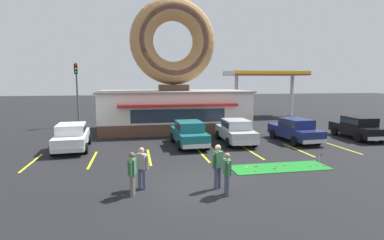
% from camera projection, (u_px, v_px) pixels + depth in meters
% --- Properties ---
extents(ground_plane, '(160.00, 160.00, 0.00)m').
position_uv_depth(ground_plane, '(200.00, 186.00, 11.99)').
color(ground_plane, black).
extents(donut_shop_building, '(12.30, 6.75, 10.96)m').
position_uv_depth(donut_shop_building, '(173.00, 86.00, 25.23)').
color(donut_shop_building, brown).
rests_on(donut_shop_building, ground).
extents(putting_mat, '(4.78, 1.59, 0.03)m').
position_uv_depth(putting_mat, '(280.00, 167.00, 14.46)').
color(putting_mat, '#197523').
rests_on(putting_mat, ground).
extents(mini_donut_near_left, '(0.13, 0.13, 0.04)m').
position_uv_depth(mini_donut_near_left, '(256.00, 166.00, 14.56)').
color(mini_donut_near_left, brown).
rests_on(mini_donut_near_left, putting_mat).
extents(mini_donut_near_right, '(0.13, 0.13, 0.04)m').
position_uv_depth(mini_donut_near_right, '(284.00, 165.00, 14.80)').
color(mini_donut_near_right, '#A5724C').
rests_on(mini_donut_near_right, putting_mat).
extents(mini_donut_mid_left, '(0.13, 0.13, 0.04)m').
position_uv_depth(mini_donut_mid_left, '(311.00, 166.00, 14.60)').
color(mini_donut_mid_left, '#A5724C').
rests_on(mini_donut_mid_left, putting_mat).
extents(mini_donut_mid_centre, '(0.13, 0.13, 0.04)m').
position_uv_depth(mini_donut_mid_centre, '(324.00, 166.00, 14.66)').
color(mini_donut_mid_centre, '#A5724C').
rests_on(mini_donut_mid_centre, putting_mat).
extents(mini_donut_mid_right, '(0.13, 0.13, 0.04)m').
position_uv_depth(mini_donut_mid_right, '(232.00, 165.00, 14.69)').
color(mini_donut_mid_right, '#D8667F').
rests_on(mini_donut_mid_right, putting_mat).
extents(mini_donut_far_left, '(0.13, 0.13, 0.04)m').
position_uv_depth(mini_donut_far_left, '(255.00, 171.00, 13.84)').
color(mini_donut_far_left, '#A5724C').
rests_on(mini_donut_far_left, putting_mat).
extents(mini_donut_far_centre, '(0.13, 0.13, 0.04)m').
position_uv_depth(mini_donut_far_centre, '(246.00, 167.00, 14.37)').
color(mini_donut_far_centre, '#E5C666').
rests_on(mini_donut_far_centre, putting_mat).
extents(mini_donut_far_right, '(0.13, 0.13, 0.04)m').
position_uv_depth(mini_donut_far_right, '(276.00, 166.00, 14.57)').
color(mini_donut_far_right, '#D17F47').
rests_on(mini_donut_far_right, putting_mat).
extents(mini_donut_extra, '(0.13, 0.13, 0.04)m').
position_uv_depth(mini_donut_extra, '(275.00, 168.00, 14.19)').
color(mini_donut_extra, brown).
rests_on(mini_donut_extra, putting_mat).
extents(golf_ball, '(0.04, 0.04, 0.04)m').
position_uv_depth(golf_ball, '(250.00, 167.00, 14.35)').
color(golf_ball, white).
rests_on(golf_ball, putting_mat).
extents(putting_flag_pin, '(0.13, 0.01, 0.55)m').
position_uv_depth(putting_flag_pin, '(320.00, 157.00, 14.83)').
color(putting_flag_pin, silver).
rests_on(putting_flag_pin, putting_mat).
extents(car_black, '(2.20, 4.66, 1.60)m').
position_uv_depth(car_black, '(358.00, 127.00, 21.68)').
color(car_black, black).
rests_on(car_black, ground).
extents(car_navy, '(2.16, 4.65, 1.60)m').
position_uv_depth(car_navy, '(295.00, 129.00, 20.63)').
color(car_navy, navy).
rests_on(car_navy, ground).
extents(car_white, '(2.21, 4.67, 1.60)m').
position_uv_depth(car_white, '(72.00, 136.00, 18.18)').
color(car_white, silver).
rests_on(car_white, ground).
extents(car_silver, '(2.12, 4.63, 1.60)m').
position_uv_depth(car_silver, '(236.00, 130.00, 20.16)').
color(car_silver, '#B2B5BA').
rests_on(car_silver, ground).
extents(car_teal, '(2.07, 4.60, 1.60)m').
position_uv_depth(car_teal, '(189.00, 132.00, 19.31)').
color(car_teal, '#196066').
rests_on(car_teal, ground).
extents(pedestrian_blue_sweater_man, '(0.51, 0.41, 1.65)m').
position_uv_depth(pedestrian_blue_sweater_man, '(142.00, 166.00, 11.52)').
color(pedestrian_blue_sweater_man, '#474C66').
rests_on(pedestrian_blue_sweater_man, ground).
extents(pedestrian_hooded_kid, '(0.28, 0.59, 1.58)m').
position_uv_depth(pedestrian_hooded_kid, '(227.00, 172.00, 10.91)').
color(pedestrian_hooded_kid, '#474C66').
rests_on(pedestrian_hooded_kid, ground).
extents(pedestrian_leather_jacket_man, '(0.32, 0.58, 1.62)m').
position_uv_depth(pedestrian_leather_jacket_man, '(132.00, 172.00, 10.87)').
color(pedestrian_leather_jacket_man, slate).
rests_on(pedestrian_leather_jacket_man, ground).
extents(pedestrian_clipboard_woman, '(0.52, 0.40, 1.74)m').
position_uv_depth(pedestrian_clipboard_woman, '(218.00, 164.00, 11.55)').
color(pedestrian_clipboard_woman, '#474C66').
rests_on(pedestrian_clipboard_woman, ground).
extents(trash_bin, '(0.57, 0.57, 0.97)m').
position_uv_depth(trash_bin, '(245.00, 128.00, 23.51)').
color(trash_bin, '#232833').
rests_on(trash_bin, ground).
extents(traffic_light_pole, '(0.28, 0.47, 5.80)m').
position_uv_depth(traffic_light_pole, '(77.00, 86.00, 27.27)').
color(traffic_light_pole, '#595B60').
rests_on(traffic_light_pole, ground).
extents(gas_station_canopy, '(9.00, 4.46, 5.30)m').
position_uv_depth(gas_station_canopy, '(265.00, 75.00, 34.87)').
color(gas_station_canopy, silver).
rests_on(gas_station_canopy, ground).
extents(parking_stripe_far_left, '(0.12, 3.60, 0.01)m').
position_uv_depth(parking_stripe_far_left, '(32.00, 162.00, 15.39)').
color(parking_stripe_far_left, yellow).
rests_on(parking_stripe_far_left, ground).
extents(parking_stripe_left, '(0.12, 3.60, 0.01)m').
position_uv_depth(parking_stripe_left, '(93.00, 160.00, 15.96)').
color(parking_stripe_left, yellow).
rests_on(parking_stripe_left, ground).
extents(parking_stripe_mid_left, '(0.12, 3.60, 0.01)m').
position_uv_depth(parking_stripe_mid_left, '(149.00, 157.00, 16.53)').
color(parking_stripe_mid_left, yellow).
rests_on(parking_stripe_mid_left, ground).
extents(parking_stripe_centre, '(0.12, 3.60, 0.01)m').
position_uv_depth(parking_stripe_centre, '(202.00, 154.00, 17.09)').
color(parking_stripe_centre, yellow).
rests_on(parking_stripe_centre, ground).
extents(parking_stripe_mid_right, '(0.12, 3.60, 0.01)m').
position_uv_depth(parking_stripe_mid_right, '(252.00, 152.00, 17.66)').
color(parking_stripe_mid_right, yellow).
rests_on(parking_stripe_mid_right, ground).
extents(parking_stripe_right, '(0.12, 3.60, 0.01)m').
position_uv_depth(parking_stripe_right, '(298.00, 150.00, 18.23)').
color(parking_stripe_right, yellow).
rests_on(parking_stripe_right, ground).
extents(parking_stripe_far_right, '(0.12, 3.60, 0.01)m').
position_uv_depth(parking_stripe_far_right, '(342.00, 148.00, 18.80)').
color(parking_stripe_far_right, yellow).
rests_on(parking_stripe_far_right, ground).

